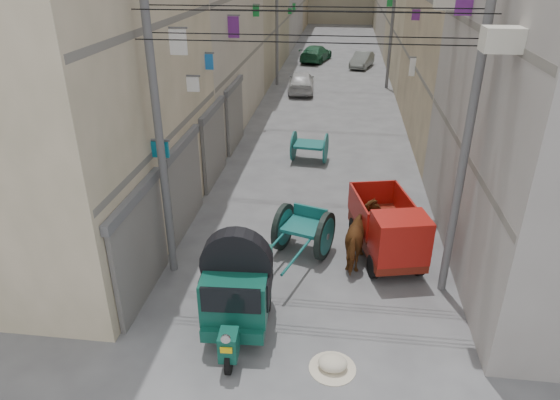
% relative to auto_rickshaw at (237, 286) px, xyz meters
% --- Properties ---
extents(shutters_left, '(0.18, 14.40, 2.88)m').
position_rel_auto_rickshaw_xyz_m(shutters_left, '(-2.58, 6.47, 0.35)').
color(shutters_left, '#46474B').
rests_on(shutters_left, ground).
extents(signboards, '(8.22, 40.52, 5.67)m').
position_rel_auto_rickshaw_xyz_m(signboards, '(1.33, 17.76, 2.29)').
color(signboards, blue).
rests_on(signboards, ground).
extents(utility_poles, '(7.40, 22.20, 8.00)m').
position_rel_auto_rickshaw_xyz_m(utility_poles, '(1.34, 13.10, 2.86)').
color(utility_poles, '#555658').
rests_on(utility_poles, ground).
extents(auto_rickshaw, '(1.68, 2.80, 1.94)m').
position_rel_auto_rickshaw_xyz_m(auto_rickshaw, '(0.00, 0.00, 0.00)').
color(auto_rickshaw, black).
rests_on(auto_rickshaw, ground).
extents(tonga_cart, '(2.04, 3.28, 1.39)m').
position_rel_auto_rickshaw_xyz_m(tonga_cart, '(1.21, 3.42, -0.42)').
color(tonga_cart, black).
rests_on(tonga_cart, ground).
extents(mini_truck, '(2.13, 3.46, 1.81)m').
position_rel_auto_rickshaw_xyz_m(mini_truck, '(3.63, 3.23, -0.28)').
color(mini_truck, black).
rests_on(mini_truck, ground).
extents(second_cart, '(1.55, 1.40, 1.26)m').
position_rel_auto_rickshaw_xyz_m(second_cart, '(0.88, 10.59, -0.48)').
color(second_cart, '#145956').
rests_on(second_cart, ground).
extents(feed_sack, '(0.62, 0.50, 0.31)m').
position_rel_auto_rickshaw_xyz_m(feed_sack, '(2.21, -1.07, -0.99)').
color(feed_sack, beige).
rests_on(feed_sack, ground).
extents(horse, '(1.14, 2.04, 1.63)m').
position_rel_auto_rickshaw_xyz_m(horse, '(2.88, 3.10, -0.33)').
color(horse, brown).
rests_on(horse, ground).
extents(distant_car_white, '(1.81, 4.01, 1.33)m').
position_rel_auto_rickshaw_xyz_m(distant_car_white, '(-0.49, 22.31, -0.48)').
color(distant_car_white, '#BDBDBD').
rests_on(distant_car_white, ground).
extents(distant_car_grey, '(2.05, 3.66, 1.14)m').
position_rel_auto_rickshaw_xyz_m(distant_car_grey, '(3.48, 30.55, -0.57)').
color(distant_car_grey, slate).
rests_on(distant_car_grey, ground).
extents(distant_car_green, '(2.72, 4.64, 1.26)m').
position_rel_auto_rickshaw_xyz_m(distant_car_green, '(-0.19, 32.58, -0.51)').
color(distant_car_green, '#1D5535').
rests_on(distant_car_green, ground).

